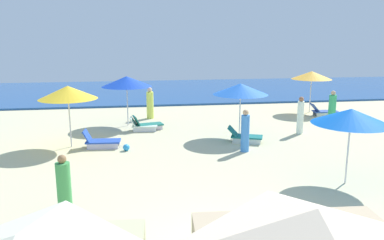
% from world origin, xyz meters
% --- Properties ---
extents(ocean, '(60.00, 13.34, 0.12)m').
position_xyz_m(ocean, '(0.00, 23.33, 0.06)').
color(ocean, '#1E4C8F').
rests_on(ocean, ground_plane).
extents(umbrella_0, '(2.23, 2.23, 2.35)m').
position_xyz_m(umbrella_0, '(8.09, 13.48, 2.12)').
color(umbrella_0, silver).
rests_on(umbrella_0, ground_plane).
extents(lounge_chair_0_0, '(1.54, 0.74, 0.70)m').
position_xyz_m(lounge_chair_0_0, '(8.38, 12.40, 0.26)').
color(lounge_chair_0_0, silver).
rests_on(lounge_chair_0_0, ground_plane).
extents(umbrella_1, '(2.22, 2.22, 2.41)m').
position_xyz_m(umbrella_1, '(-4.27, 8.30, 2.16)').
color(umbrella_1, silver).
rests_on(umbrella_1, ground_plane).
extents(lounge_chair_1_0, '(1.43, 0.74, 0.71)m').
position_xyz_m(lounge_chair_1_0, '(-3.13, 8.03, 0.26)').
color(lounge_chair_1_0, silver).
rests_on(lounge_chair_1_0, ground_plane).
extents(umbrella_2, '(2.21, 2.21, 2.24)m').
position_xyz_m(umbrella_2, '(4.32, 3.14, 2.02)').
color(umbrella_2, silver).
rests_on(umbrella_2, ground_plane).
extents(umbrella_6, '(2.33, 2.33, 2.31)m').
position_xyz_m(umbrella_6, '(2.66, 8.79, 2.08)').
color(umbrella_6, silver).
rests_on(umbrella_6, ground_plane).
extents(lounge_chair_6_0, '(1.53, 1.08, 0.64)m').
position_xyz_m(lounge_chair_6_0, '(2.62, 7.93, 0.25)').
color(lounge_chair_6_0, silver).
rests_on(lounge_chair_6_0, ground_plane).
extents(umbrella_7, '(2.37, 2.37, 2.40)m').
position_xyz_m(umbrella_7, '(-2.11, 11.70, 2.15)').
color(umbrella_7, silver).
rests_on(umbrella_7, ground_plane).
extents(lounge_chair_7_0, '(1.28, 0.71, 0.64)m').
position_xyz_m(lounge_chair_7_0, '(-1.43, 10.54, 0.24)').
color(lounge_chair_7_0, silver).
rests_on(lounge_chair_7_0, ground_plane).
extents(lounge_chair_7_1, '(1.45, 0.89, 0.70)m').
position_xyz_m(lounge_chair_7_1, '(-1.24, 10.70, 0.25)').
color(lounge_chair_7_1, silver).
rests_on(lounge_chair_7_1, ground_plane).
extents(beachgoer_0, '(0.35, 0.35, 1.60)m').
position_xyz_m(beachgoer_0, '(2.29, 6.70, 0.75)').
color(beachgoer_0, '#4086DC').
rests_on(beachgoer_0, ground_plane).
extents(beachgoer_1, '(0.34, 0.34, 1.67)m').
position_xyz_m(beachgoer_1, '(5.47, 8.95, 0.79)').
color(beachgoer_1, white).
rests_on(beachgoer_1, ground_plane).
extents(beachgoer_2, '(0.51, 0.51, 1.64)m').
position_xyz_m(beachgoer_2, '(-0.97, 13.24, 0.76)').
color(beachgoer_2, '#E9F75A').
rests_on(beachgoer_2, ground_plane).
extents(beachgoer_3, '(0.52, 0.52, 1.56)m').
position_xyz_m(beachgoer_3, '(8.21, 11.21, 0.72)').
color(beachgoer_3, '#34AC66').
rests_on(beachgoer_3, ground_plane).
extents(beachgoer_4, '(0.36, 0.36, 1.54)m').
position_xyz_m(beachgoer_4, '(-3.49, 2.18, 0.72)').
color(beachgoer_4, '#439D50').
rests_on(beachgoer_4, ground_plane).
extents(beach_ball_2, '(0.25, 0.25, 0.25)m').
position_xyz_m(beach_ball_2, '(-2.13, 7.44, 0.13)').
color(beach_ball_2, '#2996E3').
rests_on(beach_ball_2, ground_plane).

